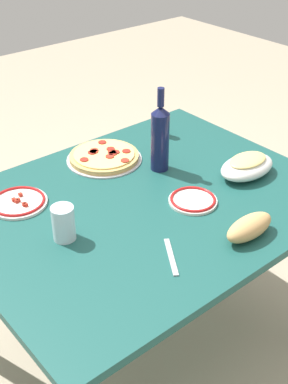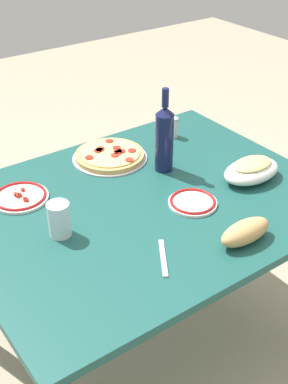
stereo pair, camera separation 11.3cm
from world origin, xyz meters
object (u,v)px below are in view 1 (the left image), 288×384
at_px(wine_bottle, 160,137).
at_px(water_glass, 63,223).
at_px(dining_table, 144,225).
at_px(bread_loaf, 249,227).
at_px(pepperoni_pizza, 104,157).
at_px(side_plate_near, 193,200).
at_px(side_plate_far, 18,202).
at_px(spice_shaker, 165,127).
at_px(baked_pasta_dish, 247,166).

xyz_separation_m(wine_bottle, water_glass, (0.52, 0.14, -0.08)).
relative_size(dining_table, bread_loaf, 6.71).
height_order(pepperoni_pizza, bread_loaf, bread_loaf).
relative_size(side_plate_near, side_plate_far, 0.85).
xyz_separation_m(water_glass, bread_loaf, (-0.45, 0.37, -0.02)).
bearing_deg(spice_shaker, dining_table, 39.98).
xyz_separation_m(baked_pasta_dish, side_plate_far, (0.76, -0.38, -0.03)).
height_order(wine_bottle, spice_shaker, wine_bottle).
height_order(bread_loaf, spice_shaker, spice_shaker).
bearing_deg(side_plate_near, bread_loaf, 89.52).
xyz_separation_m(pepperoni_pizza, side_plate_near, (-0.06, 0.44, -0.01)).
height_order(wine_bottle, bread_loaf, wine_bottle).
relative_size(baked_pasta_dish, side_plate_far, 1.19).
height_order(dining_table, spice_shaker, spice_shaker).
distance_m(dining_table, wine_bottle, 0.34).
distance_m(pepperoni_pizza, wine_bottle, 0.26).
bearing_deg(side_plate_near, pepperoni_pizza, -82.43).
bearing_deg(dining_table, pepperoni_pizza, -100.65).
xyz_separation_m(bread_loaf, spice_shaker, (-0.27, -0.71, 0.01)).
xyz_separation_m(pepperoni_pizza, spice_shaker, (-0.33, -0.01, 0.03)).
bearing_deg(baked_pasta_dish, dining_table, -16.52).
xyz_separation_m(side_plate_near, bread_loaf, (0.00, 0.25, 0.03)).
height_order(dining_table, wine_bottle, wine_bottle).
distance_m(water_glass, spice_shaker, 0.80).
bearing_deg(dining_table, side_plate_near, 133.90).
bearing_deg(baked_pasta_dish, side_plate_near, 0.73).
relative_size(dining_table, wine_bottle, 3.89).
xyz_separation_m(pepperoni_pizza, side_plate_far, (0.42, 0.06, -0.01)).
height_order(baked_pasta_dish, side_plate_far, baked_pasta_dish).
bearing_deg(pepperoni_pizza, spice_shaker, -178.70).
xyz_separation_m(baked_pasta_dish, spice_shaker, (0.01, -0.45, 0.00)).
height_order(water_glass, side_plate_far, water_glass).
bearing_deg(side_plate_far, wine_bottle, 166.69).
distance_m(bread_loaf, spice_shaker, 0.76).
xyz_separation_m(pepperoni_pizza, wine_bottle, (-0.13, 0.19, 0.12)).
relative_size(dining_table, baked_pasta_dish, 5.33).
xyz_separation_m(side_plate_far, spice_shaker, (-0.75, -0.07, 0.03)).
relative_size(wine_bottle, bread_loaf, 1.73).
bearing_deg(spice_shaker, bread_loaf, 68.77).
relative_size(dining_table, side_plate_far, 6.36).
xyz_separation_m(dining_table, wine_bottle, (-0.19, -0.13, 0.25)).
bearing_deg(wine_bottle, bread_loaf, 82.33).
bearing_deg(side_plate_far, bread_loaf, 126.75).
bearing_deg(side_plate_near, water_glass, -14.03).
relative_size(wine_bottle, side_plate_near, 1.93).
bearing_deg(side_plate_near, baked_pasta_dish, -179.27).
bearing_deg(baked_pasta_dish, wine_bottle, -48.42).
xyz_separation_m(dining_table, baked_pasta_dish, (-0.41, 0.12, 0.16)).
bearing_deg(bread_loaf, dining_table, -72.73).
bearing_deg(pepperoni_pizza, water_glass, 39.94).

